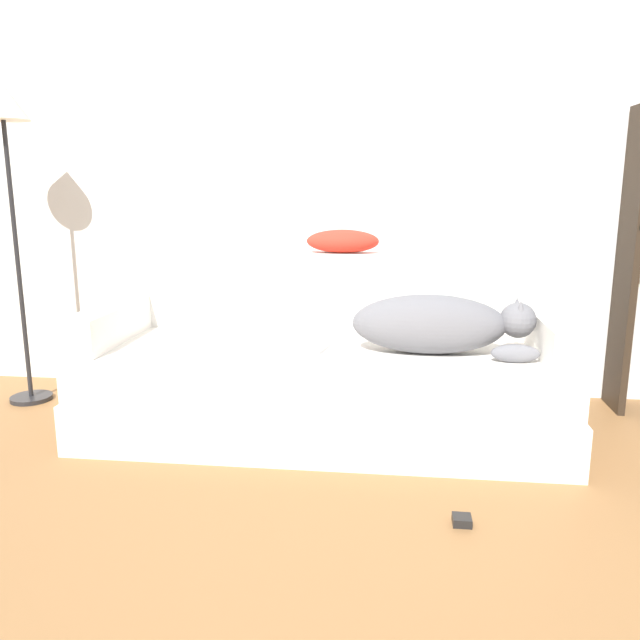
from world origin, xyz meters
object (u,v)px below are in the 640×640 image
object	(u,v)px
throw_pillow	(343,241)
power_adapter	(462,520)
couch	(322,390)
laptop	(291,347)
floor_lamp	(5,133)
dog	(438,324)

from	to	relation	value
throw_pillow	power_adapter	world-z (taller)	throw_pillow
couch	laptop	size ratio (longest dim) A/B	6.16
throw_pillow	floor_lamp	world-z (taller)	floor_lamp
throw_pillow	power_adapter	bearing A→B (deg)	-66.18
dog	throw_pillow	size ratio (longest dim) A/B	2.17
laptop	floor_lamp	world-z (taller)	floor_lamp
dog	laptop	size ratio (longest dim) A/B	2.25
power_adapter	floor_lamp	bearing A→B (deg)	154.84
floor_lamp	throw_pillow	bearing A→B (deg)	4.37
floor_lamp	laptop	bearing A→B (deg)	-11.04
dog	floor_lamp	bearing A→B (deg)	172.02
laptop	power_adapter	size ratio (longest dim) A/B	5.52
dog	floor_lamp	world-z (taller)	floor_lamp
throw_pillow	floor_lamp	size ratio (longest dim) A/B	0.22
couch	floor_lamp	xyz separation A→B (m)	(-1.66, 0.25, 1.23)
couch	dog	bearing A→B (deg)	-6.48
laptop	dog	bearing A→B (deg)	8.94
power_adapter	couch	bearing A→B (deg)	125.94
laptop	power_adapter	bearing A→B (deg)	-36.28
floor_lamp	dog	bearing A→B (deg)	-7.98
dog	throw_pillow	bearing A→B (deg)	136.88
couch	throw_pillow	bearing A→B (deg)	80.70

